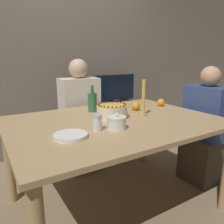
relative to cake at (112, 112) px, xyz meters
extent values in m
plane|color=#8C7556|center=(-0.01, -0.06, -0.80)|extent=(12.00, 12.00, 0.00)
cube|color=slate|center=(-0.01, 1.34, 0.50)|extent=(8.00, 0.05, 2.60)
cube|color=tan|center=(-0.01, -0.06, -0.07)|extent=(1.57, 1.15, 0.03)
cylinder|color=tan|center=(-0.73, 0.46, -0.44)|extent=(0.07, 0.07, 0.72)
cylinder|color=tan|center=(0.71, 0.46, -0.44)|extent=(0.07, 0.07, 0.72)
cylinder|color=#EFE5CC|center=(0.00, 0.00, 0.00)|extent=(0.24, 0.24, 0.09)
cylinder|color=gold|center=(0.00, 0.00, 0.05)|extent=(0.23, 0.23, 0.01)
sphere|color=maroon|center=(0.11, 0.00, 0.06)|extent=(0.01, 0.01, 0.01)
sphere|color=maroon|center=(0.10, 0.03, 0.06)|extent=(0.01, 0.01, 0.01)
sphere|color=maroon|center=(0.09, 0.06, 0.06)|extent=(0.01, 0.01, 0.01)
sphere|color=maroon|center=(0.07, 0.08, 0.06)|extent=(0.01, 0.01, 0.01)
sphere|color=maroon|center=(0.04, 0.10, 0.06)|extent=(0.01, 0.01, 0.01)
sphere|color=maroon|center=(0.01, 0.11, 0.06)|extent=(0.01, 0.01, 0.01)
sphere|color=maroon|center=(-0.02, 0.10, 0.06)|extent=(0.01, 0.01, 0.01)
sphere|color=maroon|center=(-0.05, 0.09, 0.06)|extent=(0.01, 0.01, 0.01)
sphere|color=maroon|center=(-0.08, 0.07, 0.06)|extent=(0.01, 0.01, 0.01)
sphere|color=maroon|center=(-0.10, 0.05, 0.06)|extent=(0.01, 0.01, 0.01)
sphere|color=maroon|center=(-0.10, 0.02, 0.06)|extent=(0.01, 0.01, 0.01)
sphere|color=maroon|center=(-0.10, -0.02, 0.06)|extent=(0.01, 0.01, 0.01)
sphere|color=maroon|center=(-0.10, -0.05, 0.06)|extent=(0.01, 0.01, 0.01)
sphere|color=maroon|center=(-0.08, -0.07, 0.06)|extent=(0.01, 0.01, 0.01)
sphere|color=maroon|center=(-0.05, -0.09, 0.06)|extent=(0.01, 0.01, 0.01)
sphere|color=maroon|center=(-0.02, -0.10, 0.06)|extent=(0.01, 0.01, 0.01)
sphere|color=maroon|center=(0.01, -0.11, 0.06)|extent=(0.01, 0.01, 0.01)
sphere|color=maroon|center=(0.04, -0.10, 0.06)|extent=(0.01, 0.01, 0.01)
sphere|color=maroon|center=(0.07, -0.08, 0.06)|extent=(0.01, 0.01, 0.01)
sphere|color=maroon|center=(0.09, -0.06, 0.06)|extent=(0.01, 0.01, 0.01)
sphere|color=maroon|center=(0.10, -0.03, 0.06)|extent=(0.01, 0.01, 0.01)
cylinder|color=white|center=(-0.12, -0.26, -0.01)|extent=(0.12, 0.12, 0.07)
cylinder|color=white|center=(-0.12, -0.26, 0.03)|extent=(0.13, 0.13, 0.01)
sphere|color=white|center=(-0.12, -0.26, 0.05)|extent=(0.02, 0.02, 0.02)
cylinder|color=white|center=(-0.25, -0.22, -0.01)|extent=(0.06, 0.06, 0.09)
cylinder|color=silver|center=(-0.25, -0.22, 0.05)|extent=(0.06, 0.06, 0.02)
cylinder|color=white|center=(-0.45, -0.25, -0.05)|extent=(0.20, 0.20, 0.01)
cylinder|color=white|center=(-0.45, -0.25, -0.04)|extent=(0.20, 0.20, 0.01)
cylinder|color=white|center=(-0.45, -0.25, -0.03)|extent=(0.20, 0.20, 0.01)
cylinder|color=tan|center=(0.25, -0.08, -0.04)|extent=(0.06, 0.06, 0.02)
cylinder|color=gold|center=(0.25, -0.08, 0.11)|extent=(0.03, 0.03, 0.28)
cylinder|color=#2D6638|center=(-0.03, 0.27, 0.03)|extent=(0.08, 0.08, 0.17)
cylinder|color=#2D6638|center=(-0.03, 0.27, 0.15)|extent=(0.03, 0.03, 0.06)
sphere|color=orange|center=(0.65, 0.13, -0.01)|extent=(0.07, 0.07, 0.07)
sphere|color=orange|center=(0.32, 0.11, -0.01)|extent=(0.08, 0.08, 0.08)
cube|color=#473D33|center=(0.03, 0.72, -0.58)|extent=(0.34, 0.34, 0.45)
cube|color=silver|center=(0.03, 0.72, -0.07)|extent=(0.40, 0.24, 0.56)
sphere|color=#D8AD8C|center=(0.03, 0.72, 0.31)|extent=(0.20, 0.20, 0.20)
cube|color=#473D33|center=(0.97, -0.16, -0.58)|extent=(0.34, 0.34, 0.45)
cube|color=#33477F|center=(0.97, -0.16, -0.10)|extent=(0.24, 0.40, 0.51)
sphere|color=tan|center=(0.97, -0.16, 0.25)|extent=(0.19, 0.19, 0.19)
cube|color=#382D23|center=(0.70, 1.03, -0.49)|extent=(0.63, 0.53, 0.62)
cylinder|color=#2D2D33|center=(0.70, 1.03, -0.15)|extent=(0.10, 0.10, 0.05)
cube|color=#2D2D33|center=(0.70, 1.04, 0.03)|extent=(0.59, 0.02, 0.35)
cube|color=black|center=(0.70, 1.03, 0.03)|extent=(0.57, 0.03, 0.32)
camera|label=1|loc=(-0.88, -1.42, 0.40)|focal=35.00mm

